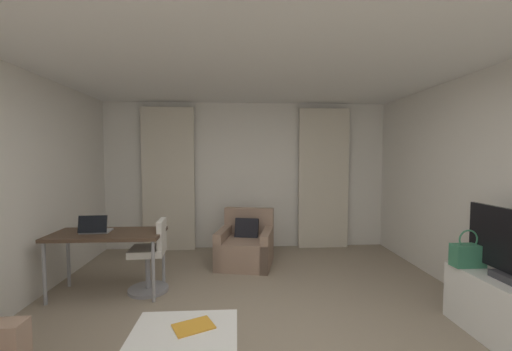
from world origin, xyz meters
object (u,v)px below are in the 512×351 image
Objects in this scene: laptop at (95,229)px; magazine_open at (194,326)px; handbag_primary at (468,254)px; armchair at (246,246)px; desk at (108,238)px; desk_chair at (151,259)px.

laptop is 2.10m from magazine_open.
magazine_open is 2.69m from handbag_primary.
armchair is at bearing 139.13° from handbag_primary.
handbag_primary is (2.14, -1.85, 0.41)m from armchair.
magazine_open is (1.36, -1.55, -0.38)m from laptop.
desk is 0.57m from desk_chair.
desk_chair is 2.39× the size of handbag_primary.
laptop is (-0.14, 0.00, 0.11)m from desk.
armchair is 1.50m from desk_chair.
armchair is 2.94× the size of laptop.
laptop is at bearing 167.33° from handbag_primary.
laptop is 0.90× the size of handbag_primary.
magazine_open is at bearing -48.83° from laptop.
desk is (-1.67, -0.96, 0.41)m from armchair.
armchair is 2.64× the size of handbag_primary.
desk_chair is at bearing 164.28° from handbag_primary.
laptop reaches higher than magazine_open.
laptop is 4.05m from handbag_primary.
desk is at bearing 166.91° from handbag_primary.
desk_chair is 0.75m from laptop.
magazine_open is 0.92× the size of handbag_primary.
laptop is (-1.81, -0.96, 0.52)m from armchair.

